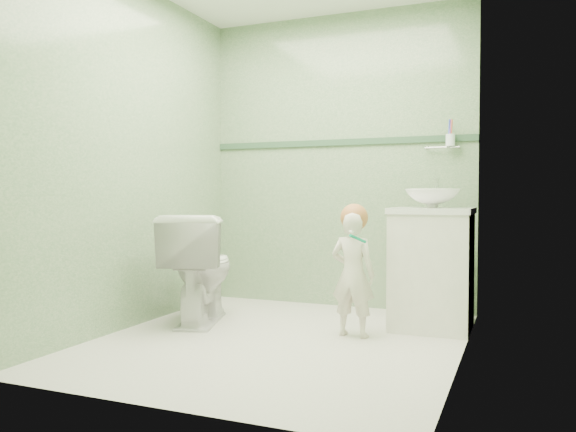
% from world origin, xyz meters
% --- Properties ---
extents(ground, '(2.50, 2.50, 0.00)m').
position_xyz_m(ground, '(0.00, 0.00, 0.00)').
color(ground, beige).
rests_on(ground, ground).
extents(room_shell, '(2.50, 2.54, 2.40)m').
position_xyz_m(room_shell, '(0.00, 0.00, 1.20)').
color(room_shell, gray).
rests_on(room_shell, ground).
extents(trim_stripe, '(2.20, 0.02, 0.05)m').
position_xyz_m(trim_stripe, '(0.00, 1.24, 1.35)').
color(trim_stripe, '#315239').
rests_on(trim_stripe, room_shell).
extents(vanity, '(0.52, 0.50, 0.80)m').
position_xyz_m(vanity, '(0.84, 0.70, 0.40)').
color(vanity, white).
rests_on(vanity, ground).
extents(counter, '(0.54, 0.52, 0.04)m').
position_xyz_m(counter, '(0.84, 0.70, 0.81)').
color(counter, white).
rests_on(counter, vanity).
extents(basin, '(0.37, 0.37, 0.13)m').
position_xyz_m(basin, '(0.84, 0.70, 0.89)').
color(basin, white).
rests_on(basin, counter).
extents(faucet, '(0.03, 0.13, 0.18)m').
position_xyz_m(faucet, '(0.84, 0.89, 0.97)').
color(faucet, silver).
rests_on(faucet, counter).
extents(cup_holder, '(0.26, 0.07, 0.21)m').
position_xyz_m(cup_holder, '(0.89, 1.18, 1.33)').
color(cup_holder, silver).
rests_on(cup_holder, room_shell).
extents(toilet, '(0.64, 0.86, 0.78)m').
position_xyz_m(toilet, '(-0.74, 0.27, 0.39)').
color(toilet, white).
rests_on(toilet, ground).
extents(toddler, '(0.31, 0.22, 0.81)m').
position_xyz_m(toddler, '(0.40, 0.29, 0.40)').
color(toddler, silver).
rests_on(toddler, ground).
extents(hair_cap, '(0.18, 0.18, 0.18)m').
position_xyz_m(hair_cap, '(0.40, 0.31, 0.77)').
color(hair_cap, '#B36C38').
rests_on(hair_cap, toddler).
extents(teal_toothbrush, '(0.11, 0.13, 0.08)m').
position_xyz_m(teal_toothbrush, '(0.46, 0.15, 0.65)').
color(teal_toothbrush, '#039266').
rests_on(teal_toothbrush, toddler).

